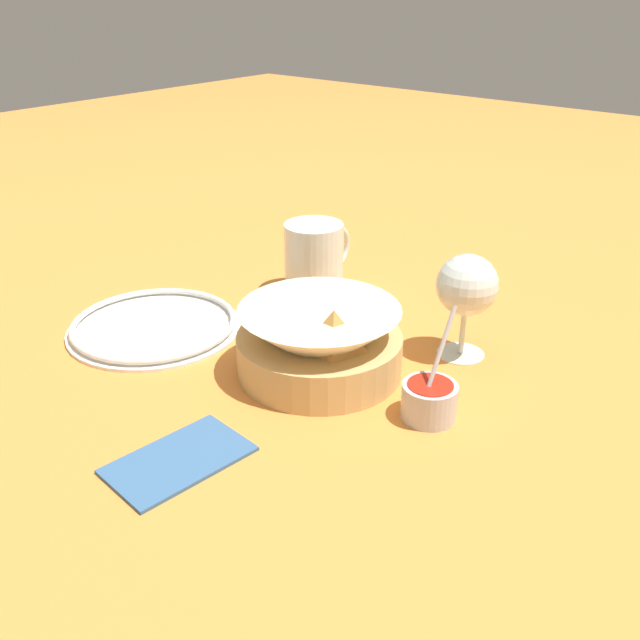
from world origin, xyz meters
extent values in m
plane|color=orange|center=(0.00, 0.00, 0.00)|extent=(4.00, 4.00, 0.00)
cylinder|color=tan|center=(0.00, 0.01, 0.02)|extent=(0.20, 0.20, 0.05)
cone|color=#EDE5C6|center=(0.00, 0.01, 0.04)|extent=(0.20, 0.20, 0.08)
cylinder|color=#3D842D|center=(0.00, 0.01, 0.03)|extent=(0.15, 0.15, 0.01)
pyramid|color=#CC8E42|center=(0.04, 0.02, 0.06)|extent=(0.06, 0.07, 0.06)
pyramid|color=#CC8E42|center=(-0.02, 0.05, 0.06)|extent=(0.09, 0.08, 0.05)
pyramid|color=#CC8E42|center=(-0.02, -0.02, 0.07)|extent=(0.09, 0.09, 0.07)
cylinder|color=#B7B7BC|center=(0.00, -0.14, 0.02)|extent=(0.06, 0.06, 0.04)
cylinder|color=red|center=(0.00, -0.14, 0.03)|extent=(0.05, 0.05, 0.03)
cylinder|color=#B7B7BC|center=(0.01, -0.14, 0.07)|extent=(0.06, 0.01, 0.11)
cylinder|color=silver|center=(0.15, -0.10, 0.00)|extent=(0.06, 0.06, 0.00)
cylinder|color=silver|center=(0.15, -0.10, 0.03)|extent=(0.01, 0.01, 0.06)
sphere|color=silver|center=(0.15, -0.10, 0.10)|extent=(0.08, 0.08, 0.08)
sphere|color=#DBD17A|center=(0.15, -0.10, 0.09)|extent=(0.05, 0.05, 0.05)
cylinder|color=silver|center=(0.18, 0.18, 0.05)|extent=(0.09, 0.09, 0.11)
cylinder|color=#935119|center=(0.18, 0.18, 0.04)|extent=(0.07, 0.07, 0.08)
torus|color=silver|center=(0.23, 0.18, 0.06)|extent=(0.07, 0.01, 0.07)
cylinder|color=white|center=(-0.06, 0.26, 0.00)|extent=(0.23, 0.23, 0.01)
torus|color=white|center=(-0.06, 0.26, 0.01)|extent=(0.22, 0.22, 0.01)
cube|color=#38608E|center=(-0.23, 0.01, 0.00)|extent=(0.15, 0.10, 0.01)
camera|label=1|loc=(-0.58, -0.47, 0.44)|focal=40.00mm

